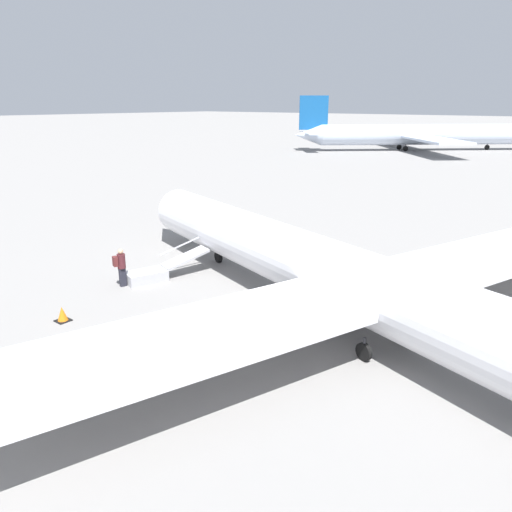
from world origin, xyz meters
name	(u,v)px	position (x,y,z in m)	size (l,w,h in m)	color
ground_plane	(333,322)	(0.00, 0.00, 0.00)	(600.00, 600.00, 0.00)	gray
airplane_main	(353,282)	(-0.89, 0.28, 1.91)	(31.91, 25.02, 6.39)	silver
airplane_taxiing_distant	(419,134)	(24.32, -69.04, 2.64)	(34.65, 33.05, 8.86)	silver
boarding_stairs	(154,272)	(8.83, 1.13, 0.37)	(2.17, 4.13, 1.62)	#B2B2B7
passenger	(121,265)	(9.31, 2.58, 1.00)	(0.42, 0.57, 1.74)	#23232D
traffic_cone_near_stairs	(62,314)	(7.98, 6.28, 0.26)	(0.52, 0.52, 0.57)	black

